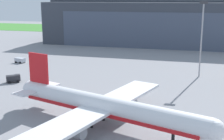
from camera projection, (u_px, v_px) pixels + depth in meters
ground_plane at (101, 110)px, 65.95m from camera, size 440.00×440.00×0.00m
grass_field_strip at (169, 31)px, 220.67m from camera, size 440.00×56.00×0.08m
maintenance_hangar at (144, 23)px, 156.70m from camera, size 101.67×28.56×22.67m
airliner_near_right at (104, 106)px, 57.32m from camera, size 41.91×38.92×12.38m
ops_van at (13, 78)px, 87.60m from camera, size 4.24×3.84×2.15m
pushback_tractor at (20, 60)px, 113.75m from camera, size 4.06×3.11×1.92m
apron_light_mast at (202, 34)px, 91.03m from camera, size 2.40×0.50×22.79m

